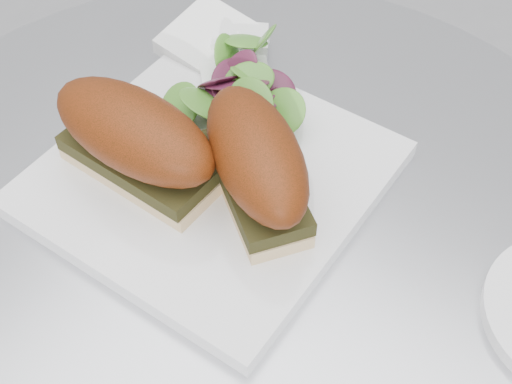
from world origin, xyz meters
TOP-DOWN VIEW (x-y plane):
  - table at (0.00, 0.00)m, footprint 0.70×0.70m
  - plate at (-0.04, 0.03)m, footprint 0.26×0.26m
  - sandwich_left at (-0.09, -0.01)m, footprint 0.16×0.08m
  - sandwich_right at (0.01, 0.02)m, footprint 0.16×0.14m
  - salad at (-0.06, 0.10)m, footprint 0.12×0.12m
  - napkin at (-0.12, 0.15)m, footprint 0.14×0.14m

SIDE VIEW (x-z plane):
  - table at x=0.00m, z-range 0.12..0.85m
  - plate at x=-0.04m, z-range 0.73..0.75m
  - napkin at x=-0.12m, z-range 0.73..0.75m
  - salad at x=-0.06m, z-range 0.75..0.80m
  - sandwich_left at x=-0.09m, z-range 0.75..0.83m
  - sandwich_right at x=0.01m, z-range 0.75..0.83m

